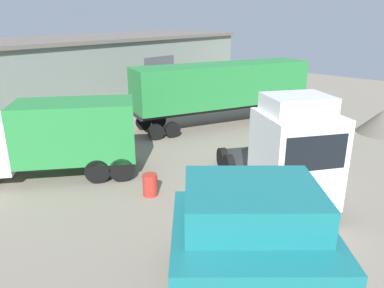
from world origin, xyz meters
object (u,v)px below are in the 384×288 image
object	(u,v)px
tractor_unit_white	(290,156)
oil_drum	(150,185)
container_trailer_green	(222,86)
box_truck_white	(55,135)
gravel_pile	(382,121)

from	to	relation	value
tractor_unit_white	oil_drum	xyz separation A→B (m)	(-2.73, 4.41, -1.55)
tractor_unit_white	oil_drum	bearing A→B (deg)	-113.60
container_trailer_green	box_truck_white	distance (m)	11.17
gravel_pile	oil_drum	bearing A→B (deg)	163.94
container_trailer_green	oil_drum	size ratio (longest dim) A/B	13.10
oil_drum	gravel_pile	bearing A→B (deg)	-16.06
gravel_pile	oil_drum	xyz separation A→B (m)	(-14.71, 4.24, -0.28)
box_truck_white	oil_drum	size ratio (longest dim) A/B	7.81
tractor_unit_white	box_truck_white	world-z (taller)	tractor_unit_white
box_truck_white	oil_drum	distance (m)	4.85
box_truck_white	gravel_pile	size ratio (longest dim) A/B	2.41
tractor_unit_white	box_truck_white	distance (m)	9.74
container_trailer_green	box_truck_white	xyz separation A→B (m)	(-11.14, 0.37, -0.63)
tractor_unit_white	oil_drum	distance (m)	5.41
box_truck_white	gravel_pile	xyz separation A→B (m)	(16.08, -8.66, -1.14)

